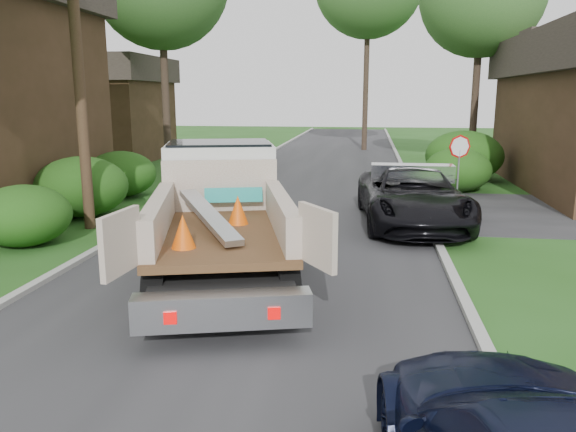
% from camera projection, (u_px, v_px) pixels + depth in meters
% --- Properties ---
extents(ground, '(120.00, 120.00, 0.00)m').
position_uv_depth(ground, '(239.00, 299.00, 10.41)').
color(ground, '#214D16').
rests_on(ground, ground).
extents(road, '(8.00, 90.00, 0.02)m').
position_uv_depth(road, '(302.00, 201.00, 20.09)').
color(road, '#28282B').
rests_on(road, ground).
extents(curb_left, '(0.20, 90.00, 0.12)m').
position_uv_depth(curb_left, '(192.00, 197.00, 20.64)').
color(curb_left, '#9E9E99').
rests_on(curb_left, ground).
extents(curb_right, '(0.20, 90.00, 0.12)m').
position_uv_depth(curb_right, '(419.00, 203.00, 19.51)').
color(curb_right, '#9E9E99').
rests_on(curb_right, ground).
extents(stop_sign, '(0.71, 0.32, 2.48)m').
position_uv_depth(stop_sign, '(459.00, 157.00, 18.03)').
color(stop_sign, slate).
rests_on(stop_sign, ground).
extents(utility_pole, '(2.42, 1.25, 10.00)m').
position_uv_depth(utility_pole, '(76.00, 39.00, 14.91)').
color(utility_pole, '#382619').
rests_on(utility_pole, ground).
extents(house_left_far, '(7.56, 7.56, 6.00)m').
position_uv_depth(house_left_far, '(98.00, 107.00, 32.94)').
color(house_left_far, '#382717').
rests_on(house_left_far, ground).
extents(hedge_left_a, '(2.34, 2.34, 1.53)m').
position_uv_depth(hedge_left_a, '(23.00, 215.00, 14.01)').
color(hedge_left_a, '#1E4910').
rests_on(hedge_left_a, ground).
extents(hedge_left_b, '(2.86, 2.86, 1.87)m').
position_uv_depth(hedge_left_b, '(81.00, 187.00, 17.40)').
color(hedge_left_b, '#1E4910').
rests_on(hedge_left_b, ground).
extents(hedge_left_c, '(2.60, 2.60, 1.70)m').
position_uv_depth(hedge_left_c, '(121.00, 174.00, 20.85)').
color(hedge_left_c, '#1E4910').
rests_on(hedge_left_c, ground).
extents(hedge_right_a, '(2.60, 2.60, 1.70)m').
position_uv_depth(hedge_right_a, '(458.00, 170.00, 22.01)').
color(hedge_right_a, '#1E4910').
rests_on(hedge_right_a, ground).
extents(hedge_right_b, '(3.38, 3.38, 2.21)m').
position_uv_depth(hedge_right_b, '(464.00, 156.00, 24.77)').
color(hedge_right_b, '#1E4910').
rests_on(hedge_right_b, ground).
extents(flatbed_truck, '(4.57, 7.44, 2.64)m').
position_uv_depth(flatbed_truck, '(220.00, 202.00, 12.21)').
color(flatbed_truck, black).
rests_on(flatbed_truck, ground).
extents(black_pickup, '(3.30, 6.28, 1.69)m').
position_uv_depth(black_pickup, '(412.00, 196.00, 16.26)').
color(black_pickup, black).
rests_on(black_pickup, ground).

